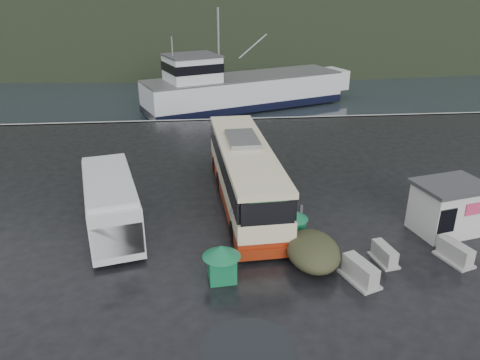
{
  "coord_description": "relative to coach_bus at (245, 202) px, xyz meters",
  "views": [
    {
      "loc": [
        -0.24,
        -17.54,
        10.77
      ],
      "look_at": [
        1.7,
        3.32,
        1.7
      ],
      "focal_mm": 35.0,
      "sensor_mm": 36.0,
      "label": 1
    }
  ],
  "objects": [
    {
      "name": "ground",
      "position": [
        -2.05,
        -4.37,
        0.0
      ],
      "size": [
        160.0,
        160.0,
        0.0
      ],
      "primitive_type": "plane",
      "color": "black",
      "rests_on": "ground"
    },
    {
      "name": "harbor_water",
      "position": [
        -2.05,
        105.63,
        0.0
      ],
      "size": [
        300.0,
        180.0,
        0.02
      ],
      "primitive_type": "cube",
      "color": "black",
      "rests_on": "ground"
    },
    {
      "name": "quay_edge",
      "position": [
        -2.05,
        15.63,
        0.0
      ],
      "size": [
        160.0,
        0.6,
        1.5
      ],
      "primitive_type": "cube",
      "color": "#999993",
      "rests_on": "ground"
    },
    {
      "name": "headland",
      "position": [
        7.95,
        245.63,
        0.0
      ],
      "size": [
        780.0,
        540.0,
        570.0
      ],
      "primitive_type": "ellipsoid",
      "color": "black",
      "rests_on": "ground"
    },
    {
      "name": "coach_bus",
      "position": [
        0.0,
        0.0,
        0.0
      ],
      "size": [
        3.59,
        11.78,
        3.29
      ],
      "primitive_type": null,
      "rotation": [
        0.0,
        0.0,
        0.06
      ],
      "color": "beige",
      "rests_on": "ground"
    },
    {
      "name": "white_van",
      "position": [
        -6.36,
        -2.49,
        0.0
      ],
      "size": [
        3.68,
        6.83,
        2.72
      ],
      "primitive_type": null,
      "rotation": [
        0.0,
        0.0,
        0.23
      ],
      "color": "silver",
      "rests_on": "ground"
    },
    {
      "name": "waste_bin_left",
      "position": [
        -1.59,
        -6.72,
        0.0
      ],
      "size": [
        1.16,
        1.16,
        1.48
      ],
      "primitive_type": null,
      "rotation": [
        0.0,
        0.0,
        0.09
      ],
      "color": "#12663D",
      "rests_on": "ground"
    },
    {
      "name": "waste_bin_right",
      "position": [
        1.67,
        -3.93,
        0.0
      ],
      "size": [
        1.13,
        1.13,
        1.47
      ],
      "primitive_type": null,
      "rotation": [
        0.0,
        0.0,
        0.07
      ],
      "color": "#12663D",
      "rests_on": "ground"
    },
    {
      "name": "dome_tent",
      "position": [
        2.17,
        -5.99,
        0.0
      ],
      "size": [
        2.19,
        3.04,
        1.18
      ],
      "primitive_type": null,
      "rotation": [
        0.0,
        0.0,
        -0.01
      ],
      "color": "#373922",
      "rests_on": "ground"
    },
    {
      "name": "ticket_kiosk",
      "position": [
        8.85,
        -3.91,
        0.0
      ],
      "size": [
        3.52,
        2.96,
        2.4
      ],
      "primitive_type": null,
      "rotation": [
        0.0,
        0.0,
        0.23
      ],
      "color": "silver",
      "rests_on": "ground"
    },
    {
      "name": "jersey_barrier_a",
      "position": [
        5.13,
        -6.11,
        0.0
      ],
      "size": [
        0.98,
        1.55,
        0.72
      ],
      "primitive_type": null,
      "rotation": [
        0.0,
        0.0,
        0.19
      ],
      "color": "#999993",
      "rests_on": "ground"
    },
    {
      "name": "jersey_barrier_b",
      "position": [
        3.7,
        -7.33,
        0.0
      ],
      "size": [
        1.4,
        1.91,
        0.86
      ],
      "primitive_type": null,
      "rotation": [
        0.0,
        0.0,
        0.35
      ],
      "color": "#999993",
      "rests_on": "ground"
    },
    {
      "name": "jersey_barrier_c",
      "position": [
        8.05,
        -6.34,
        0.0
      ],
      "size": [
        1.28,
        1.79,
        0.81
      ],
      "primitive_type": null,
      "rotation": [
        0.0,
        0.0,
        0.32
      ],
      "color": "#999993",
      "rests_on": "ground"
    },
    {
      "name": "fishing_trawler",
      "position": [
        2.49,
        24.82,
        0.0
      ],
      "size": [
        24.29,
        13.59,
        9.6
      ],
      "primitive_type": null,
      "rotation": [
        0.0,
        0.0,
        0.37
      ],
      "color": "silver",
      "rests_on": "ground"
    },
    {
      "name": "puddles",
      "position": [
        -0.55,
        -4.98,
        0.0
      ],
      "size": [
        5.62,
        16.24,
        0.01
      ],
      "color": "black",
      "rests_on": "ground"
    }
  ]
}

